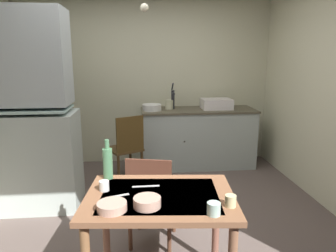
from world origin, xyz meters
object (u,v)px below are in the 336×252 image
at_px(chair_by_counter, 127,147).
at_px(teacup_cream, 231,201).
at_px(mixing_bowl_counter, 152,107).
at_px(dining_table, 160,211).
at_px(chair_far_side, 152,198).
at_px(sink_basin, 216,104).
at_px(serving_bowl_wide, 112,207).
at_px(hand_pump, 173,98).
at_px(glass_bottle, 108,163).
at_px(hutch_cabinet, 23,119).

xyz_separation_m(chair_by_counter, teacup_cream, (0.71, -2.29, 0.31)).
height_order(mixing_bowl_counter, dining_table, mixing_bowl_counter).
relative_size(chair_far_side, teacup_cream, 11.62).
distance_m(sink_basin, dining_table, 2.84).
distance_m(dining_table, serving_bowl_wide, 0.38).
distance_m(sink_basin, chair_far_side, 2.35).
bearing_deg(hand_pump, sink_basin, -3.97).
distance_m(hand_pump, teacup_cream, 2.89).
relative_size(chair_far_side, serving_bowl_wide, 4.70).
bearing_deg(glass_bottle, serving_bowl_wide, -82.66).
bearing_deg(mixing_bowl_counter, sink_basin, 2.95).
height_order(chair_far_side, teacup_cream, chair_far_side).
bearing_deg(chair_far_side, serving_bowl_wide, -109.00).
distance_m(dining_table, chair_far_side, 0.62).
height_order(hutch_cabinet, teacup_cream, hutch_cabinet).
bearing_deg(hutch_cabinet, sink_basin, 25.81).
relative_size(hutch_cabinet, serving_bowl_wide, 11.95).
xyz_separation_m(mixing_bowl_counter, serving_bowl_wide, (-0.37, -2.76, -0.15)).
bearing_deg(teacup_cream, chair_far_side, 119.27).
relative_size(hand_pump, teacup_cream, 5.40).
bearing_deg(hutch_cabinet, chair_by_counter, 30.18).
bearing_deg(mixing_bowl_counter, hand_pump, 16.63).
bearing_deg(hutch_cabinet, teacup_cream, -43.50).
distance_m(sink_basin, teacup_cream, 2.90).
bearing_deg(chair_far_side, sink_basin, 62.11).
height_order(mixing_bowl_counter, serving_bowl_wide, mixing_bowl_counter).
xyz_separation_m(dining_table, glass_bottle, (-0.37, 0.33, 0.24)).
xyz_separation_m(dining_table, serving_bowl_wide, (-0.30, -0.19, 0.14)).
distance_m(hand_pump, chair_far_side, 2.20).
xyz_separation_m(hutch_cabinet, hand_pump, (1.74, 1.20, 0.05)).
relative_size(hutch_cabinet, dining_table, 2.04).
bearing_deg(teacup_cream, chair_by_counter, 107.19).
xyz_separation_m(hand_pump, chair_by_counter, (-0.68, -0.59, -0.57)).
bearing_deg(mixing_bowl_counter, chair_far_side, -93.04).
height_order(sink_basin, chair_by_counter, sink_basin).
height_order(dining_table, teacup_cream, teacup_cream).
bearing_deg(hand_pump, chair_by_counter, -139.34).
bearing_deg(teacup_cream, serving_bowl_wide, 178.41).
bearing_deg(mixing_bowl_counter, serving_bowl_wide, -97.71).
height_order(hand_pump, mixing_bowl_counter, hand_pump).
relative_size(sink_basin, chair_by_counter, 0.49).
xyz_separation_m(sink_basin, dining_table, (-1.04, -2.62, -0.32)).
bearing_deg(chair_far_side, glass_bottle, -141.33).
distance_m(mixing_bowl_counter, teacup_cream, 2.80).
xyz_separation_m(mixing_bowl_counter, chair_by_counter, (-0.37, -0.49, -0.44)).
distance_m(hand_pump, mixing_bowl_counter, 0.35).
bearing_deg(hand_pump, glass_bottle, -107.92).
xyz_separation_m(hutch_cabinet, chair_far_side, (1.32, -0.88, -0.55)).
xyz_separation_m(chair_by_counter, glass_bottle, (-0.07, -1.76, 0.39)).
bearing_deg(dining_table, chair_far_side, 93.01).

